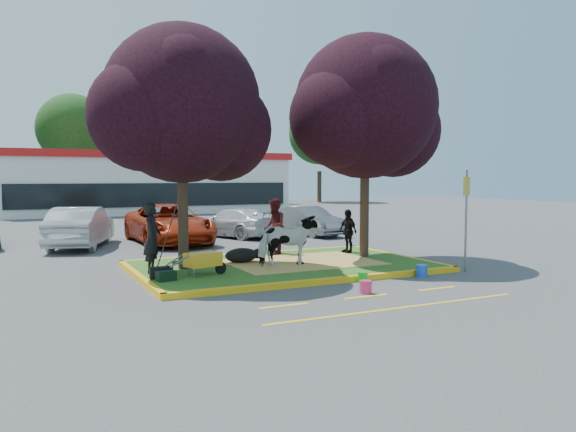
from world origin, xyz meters
name	(u,v)px	position (x,y,z in m)	size (l,w,h in m)	color
ground	(283,269)	(0.00, 0.00, 0.00)	(90.00, 90.00, 0.00)	#424244
median_island	(283,266)	(0.00, 0.00, 0.07)	(8.00, 5.00, 0.15)	#285A1C
curb_near	(329,281)	(0.00, -2.58, 0.07)	(8.30, 0.16, 0.15)	gold
curb_far	(249,255)	(0.00, 2.58, 0.07)	(8.30, 0.16, 0.15)	gold
curb_left	(139,277)	(-4.08, 0.00, 0.07)	(0.16, 5.30, 0.15)	gold
curb_right	(398,257)	(4.08, 0.00, 0.07)	(0.16, 5.30, 0.15)	gold
straw_bedding	(302,262)	(0.60, 0.00, 0.15)	(4.20, 3.00, 0.01)	tan
tree_purple_left	(183,112)	(-2.78, 0.38, 4.36)	(5.06, 4.20, 6.51)	black
tree_purple_right	(366,114)	(2.92, 0.18, 4.56)	(5.30, 4.40, 6.82)	black
fire_lane_stripe_a	(284,306)	(-2.00, -4.20, 0.00)	(1.10, 0.12, 0.01)	yellow
fire_lane_stripe_b	(366,297)	(0.00, -4.20, 0.00)	(1.10, 0.12, 0.01)	yellow
fire_lane_stripe_c	(437,289)	(2.00, -4.20, 0.00)	(1.10, 0.12, 0.01)	yellow
fire_lane_long	(400,308)	(0.00, -5.40, 0.00)	(6.00, 0.10, 0.01)	yellow
retail_building	(145,182)	(2.00, 27.98, 2.25)	(20.40, 8.40, 4.40)	silver
treeline	(112,119)	(1.23, 37.61, 7.73)	(46.58, 7.80, 14.63)	black
cow	(289,241)	(-0.10, -0.59, 0.86)	(0.77, 1.69, 1.43)	silver
calf	(241,255)	(-1.01, 0.68, 0.36)	(0.99, 0.56, 0.43)	black
handler	(152,238)	(-3.70, 0.10, 1.06)	(0.66, 0.43, 1.81)	black
visitor_a	(274,226)	(0.60, 1.90, 1.04)	(0.87, 0.68, 1.78)	#471418
visitor_b	(348,231)	(2.92, 1.18, 0.86)	(0.83, 0.35, 1.42)	black
wheelbarrow	(203,260)	(-2.65, -0.87, 0.55)	(1.54, 0.74, 0.58)	black
gear_bag_dark	(161,273)	(-3.70, -0.81, 0.29)	(0.55, 0.30, 0.28)	black
gear_bag_green	(166,276)	(-3.67, -1.19, 0.27)	(0.45, 0.28, 0.24)	black
sign_post	(466,208)	(4.30, -2.70, 1.77)	(0.38, 0.18, 2.82)	slate
bucket_green	(363,277)	(0.84, -2.80, 0.13)	(0.25, 0.25, 0.27)	green
bucket_pink	(366,287)	(0.18, -3.92, 0.15)	(0.28, 0.28, 0.30)	#CD2D65
bucket_blue	(422,271)	(2.70, -2.80, 0.16)	(0.30, 0.30, 0.32)	blue
car_silver	(81,227)	(-4.67, 7.69, 0.76)	(1.61, 4.61, 1.52)	#ACB0B4
car_red	(169,224)	(-1.39, 7.60, 0.77)	(2.57, 5.57, 1.55)	#A2280D
car_white	(234,223)	(1.72, 8.57, 0.63)	(1.75, 4.31, 1.25)	silver
car_grey	(308,221)	(5.00, 7.81, 0.65)	(1.38, 3.95, 1.30)	slate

